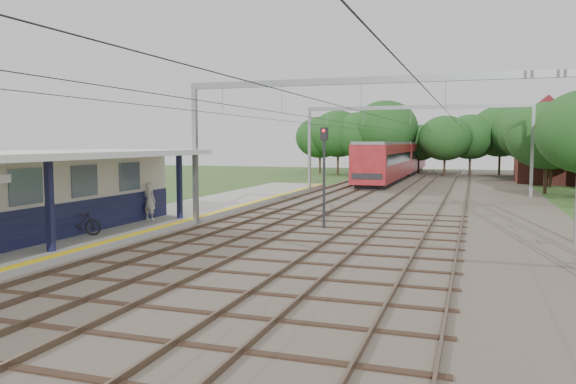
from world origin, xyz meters
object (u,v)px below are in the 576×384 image
at_px(person, 150,201).
at_px(train, 398,158).
at_px(bicycle, 80,223).
at_px(signal_post, 324,163).

xyz_separation_m(person, train, (6.49, 42.23, 1.00)).
distance_m(person, bicycle, 4.94).
xyz_separation_m(person, signal_post, (8.34, 1.73, 1.88)).
relative_size(person, signal_post, 0.39).
bearing_deg(train, bicycle, -98.03).
bearing_deg(signal_post, bicycle, -122.51).
relative_size(bicycle, signal_post, 0.36).
xyz_separation_m(train, signal_post, (1.85, -40.51, 0.89)).
bearing_deg(signal_post, person, -148.84).
distance_m(person, train, 42.74).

